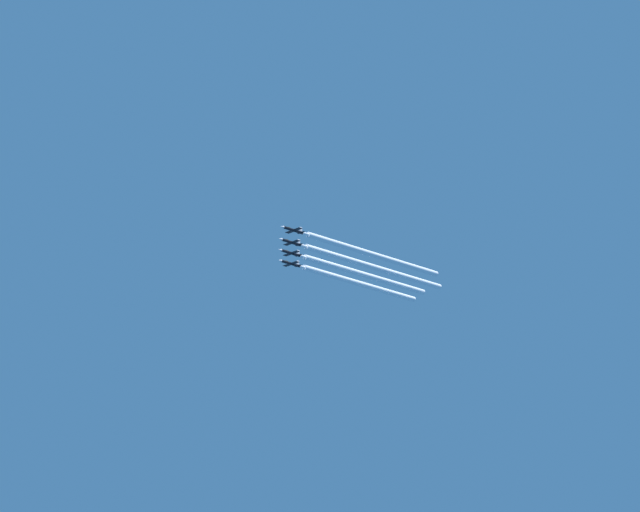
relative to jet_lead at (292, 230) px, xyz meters
The scene contains 8 objects.
jet_lead is the anchor object (origin of this frame).
jet_second_echelon 10.96m from the jet_lead, 38.23° to the right, with size 8.32×12.12×2.91m.
jet_third_echelon 21.55m from the jet_lead, 39.62° to the right, with size 8.32×12.12×2.91m.
jet_fourth_echelon 32.07m from the jet_lead, 40.31° to the right, with size 8.32×12.12×2.91m.
smoke_trail_lead 44.35m from the jet_lead, 90.00° to the right, with size 2.38×77.66×2.38m.
smoke_trail_second_echelon 53.94m from the jet_lead, 80.88° to the right, with size 2.38×82.00×2.38m.
smoke_trail_third_echelon 58.11m from the jet_lead, 73.49° to the right, with size 2.38×72.97×2.38m.
smoke_trail_fourth_echelon 65.07m from the jet_lead, 68.03° to the right, with size 2.38×68.22×2.38m.
Camera 1 is at (-522.59, 472.12, 2.78)m, focal length 103.04 mm.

